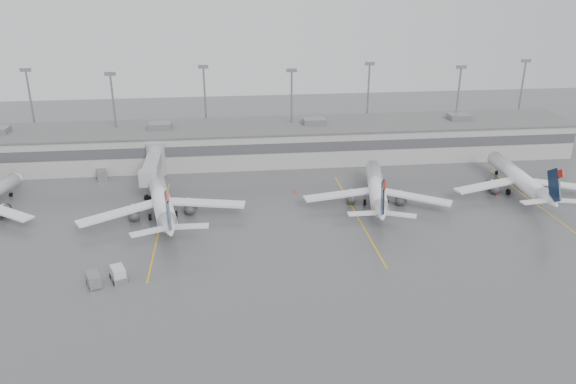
{
  "coord_description": "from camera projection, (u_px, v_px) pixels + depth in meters",
  "views": [
    {
      "loc": [
        -5.61,
        -66.98,
        41.34
      ],
      "look_at": [
        4.98,
        24.0,
        5.0
      ],
      "focal_mm": 35.0,
      "sensor_mm": 36.0,
      "label": 1
    }
  ],
  "objects": [
    {
      "name": "jet_mid_left",
      "position": [
        161.0,
        200.0,
        99.51
      ],
      "size": [
        28.91,
        32.7,
        10.67
      ],
      "rotation": [
        0.0,
        0.0,
        0.19
      ],
      "color": "white",
      "rests_on": "ground"
    },
    {
      "name": "jet_bridge_right",
      "position": [
        154.0,
        164.0,
        116.27
      ],
      "size": [
        4.0,
        17.2,
        7.0
      ],
      "color": "gray",
      "rests_on": "ground"
    },
    {
      "name": "gse_uld_c",
      "position": [
        376.0,
        179.0,
        116.7
      ],
      "size": [
        2.72,
        2.05,
        1.75
      ],
      "primitive_type": "cube",
      "rotation": [
        0.0,
        0.0,
        -0.18
      ],
      "color": "silver",
      "rests_on": "ground"
    },
    {
      "name": "cone_d",
      "position": [
        497.0,
        196.0,
        109.36
      ],
      "size": [
        0.38,
        0.38,
        0.6
      ],
      "primitive_type": "cone",
      "color": "#EA3304",
      "rests_on": "ground"
    },
    {
      "name": "gse_loader",
      "position": [
        102.0,
        175.0,
        118.76
      ],
      "size": [
        2.67,
        3.5,
        1.94
      ],
      "primitive_type": "cube",
      "rotation": [
        0.0,
        0.0,
        0.26
      ],
      "color": "slate",
      "rests_on": "ground"
    },
    {
      "name": "jet_mid_right",
      "position": [
        377.0,
        189.0,
        105.17
      ],
      "size": [
        26.96,
        30.52,
        9.97
      ],
      "rotation": [
        0.0,
        0.0,
        -0.2
      ],
      "color": "white",
      "rests_on": "ground"
    },
    {
      "name": "ground",
      "position": [
        272.0,
        290.0,
        77.69
      ],
      "size": [
        260.0,
        260.0,
        0.0
      ],
      "primitive_type": "plane",
      "color": "#4B4B4D",
      "rests_on": "ground"
    },
    {
      "name": "cone_c",
      "position": [
        295.0,
        191.0,
        111.62
      ],
      "size": [
        0.47,
        0.47,
        0.74
      ],
      "primitive_type": "cone",
      "color": "#EA3304",
      "rests_on": "ground"
    },
    {
      "name": "terminal",
      "position": [
        250.0,
        142.0,
        129.68
      ],
      "size": [
        152.0,
        17.0,
        9.45
      ],
      "color": "#A6A6A1",
      "rests_on": "ground"
    },
    {
      "name": "baggage_cart",
      "position": [
        93.0,
        280.0,
        78.53
      ],
      "size": [
        2.62,
        3.28,
        1.84
      ],
      "rotation": [
        0.0,
        0.0,
        0.4
      ],
      "color": "slate",
      "rests_on": "ground"
    },
    {
      "name": "gse_uld_b",
      "position": [
        155.0,
        190.0,
        110.95
      ],
      "size": [
        2.66,
        2.11,
        1.65
      ],
      "primitive_type": "cube",
      "rotation": [
        0.0,
        0.0,
        0.26
      ],
      "color": "silver",
      "rests_on": "ground"
    },
    {
      "name": "baggage_tug",
      "position": [
        118.0,
        275.0,
        80.04
      ],
      "size": [
        3.01,
        3.66,
        2.03
      ],
      "rotation": [
        0.0,
        0.0,
        0.4
      ],
      "color": "silver",
      "rests_on": "ground"
    },
    {
      "name": "cone_b",
      "position": [
        148.0,
        189.0,
        112.6
      ],
      "size": [
        0.46,
        0.46,
        0.73
      ],
      "primitive_type": "cone",
      "color": "#EA3304",
      "rests_on": "ground"
    },
    {
      "name": "light_masts",
      "position": [
        248.0,
        103.0,
        132.11
      ],
      "size": [
        142.4,
        8.0,
        20.6
      ],
      "color": "gray",
      "rests_on": "ground"
    },
    {
      "name": "stand_markings",
      "position": [
        260.0,
        219.0,
        99.84
      ],
      "size": [
        105.25,
        40.0,
        0.01
      ],
      "color": "#EDAB0D",
      "rests_on": "ground"
    },
    {
      "name": "jet_far_right",
      "position": [
        520.0,
        178.0,
        110.35
      ],
      "size": [
        27.87,
        31.31,
        10.13
      ],
      "rotation": [
        0.0,
        0.0,
        -0.07
      ],
      "color": "white",
      "rests_on": "ground"
    }
  ]
}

